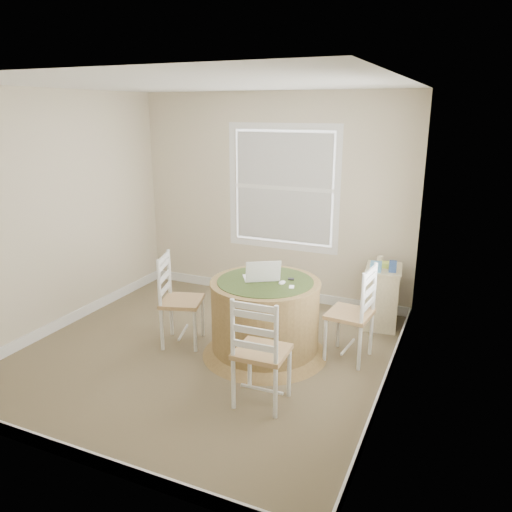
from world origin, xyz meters
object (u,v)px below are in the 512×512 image
at_px(chair_right, 350,314).
at_px(laptop, 262,276).
at_px(round_table, 265,315).
at_px(corner_chest, 382,296).
at_px(chair_left, 182,301).
at_px(chair_near, 262,351).

distance_m(chair_right, laptop, 0.93).
distance_m(round_table, laptop, 0.39).
bearing_deg(corner_chest, round_table, -135.64).
distance_m(chair_left, laptop, 0.91).
bearing_deg(chair_right, chair_near, -18.56).
relative_size(chair_right, laptop, 2.14).
height_order(chair_left, corner_chest, chair_left).
height_order(chair_near, chair_right, same).
xyz_separation_m(chair_left, corner_chest, (1.82, 1.31, -0.13)).
relative_size(round_table, chair_near, 1.33).
height_order(chair_right, laptop, laptop).
height_order(chair_right, corner_chest, chair_right).
relative_size(chair_left, chair_right, 1.00).
bearing_deg(chair_left, corner_chest, -72.09).
distance_m(round_table, chair_near, 0.88).
xyz_separation_m(chair_right, laptop, (-0.84, -0.22, 0.33)).
height_order(round_table, chair_right, chair_right).
bearing_deg(corner_chest, chair_near, -114.45).
xyz_separation_m(laptop, corner_chest, (0.99, 1.15, -0.46)).
relative_size(chair_left, corner_chest, 1.38).
xyz_separation_m(round_table, chair_left, (-0.89, -0.13, 0.05)).
bearing_deg(chair_near, round_table, -70.76).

